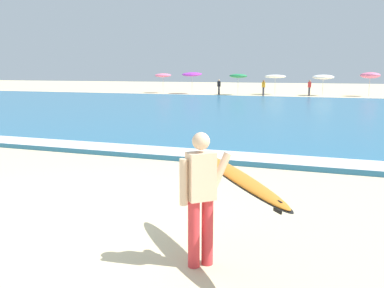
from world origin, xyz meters
TOP-DOWN VIEW (x-y plane):
  - ground_plane at (0.00, 0.00)m, footprint 160.00×160.00m
  - sea at (0.00, 18.82)m, footprint 120.00×28.00m
  - surf_foam at (0.00, 5.42)m, footprint 120.00×1.19m
  - surfer_with_board at (3.16, -0.59)m, footprint 1.82×1.99m
  - beach_umbrella_0 at (-14.04, 37.25)m, footprint 1.84×1.85m
  - beach_umbrella_1 at (-10.41, 36.81)m, footprint 2.19×2.21m
  - beach_umbrella_2 at (-5.13, 36.12)m, footprint 1.83×1.84m
  - beach_umbrella_3 at (-1.65, 38.23)m, footprint 2.20×2.21m
  - beach_umbrella_4 at (3.16, 37.87)m, footprint 2.11×2.12m
  - beach_umbrella_5 at (7.47, 37.98)m, footprint 1.85×1.88m
  - beachgoer_near_row_left at (-7.16, 36.07)m, footprint 0.32×0.20m
  - beachgoer_near_row_mid at (1.94, 36.73)m, footprint 0.32×0.20m
  - beachgoer_near_row_right at (-2.39, 35.47)m, footprint 0.32×0.20m

SIDE VIEW (x-z plane):
  - ground_plane at x=0.00m, z-range 0.00..0.00m
  - sea at x=0.00m, z-range 0.00..0.14m
  - surf_foam at x=0.00m, z-range 0.14..0.15m
  - beachgoer_near_row_left at x=-7.16m, z-range 0.05..1.63m
  - beachgoer_near_row_mid at x=1.94m, z-range 0.05..1.63m
  - beachgoer_near_row_right at x=-2.39m, z-range 0.05..1.63m
  - surfer_with_board at x=3.16m, z-range 0.16..1.89m
  - beach_umbrella_4 at x=3.16m, z-range 0.79..2.89m
  - beach_umbrella_3 at x=-1.65m, z-range 0.83..2.92m
  - beach_umbrella_2 at x=-5.13m, z-range 0.84..3.03m
  - beach_umbrella_0 at x=-14.04m, z-range 0.86..3.05m
  - beach_umbrella_5 at x=7.47m, z-range 0.84..3.21m
  - beach_umbrella_1 at x=-10.41m, z-range 0.90..3.27m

